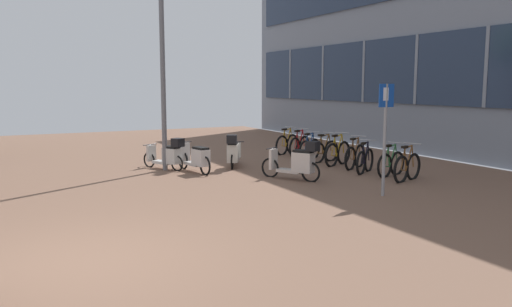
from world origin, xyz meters
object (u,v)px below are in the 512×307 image
object	(u,v)px
bicycle_rack_07	(300,146)
scooter_mid	(196,158)
bicycle_rack_00	(407,167)
parking_sign	(385,127)
scooter_near	(297,162)
scooter_far	(168,155)
bicycle_rack_03	(355,157)
bicycle_rack_08	(287,144)
bicycle_rack_06	(310,149)
scooter_extra	(233,152)
lamp_post	(162,51)
bicycle_rack_01	(391,164)
bicycle_rack_04	(338,153)
bicycle_rack_05	(324,151)
bicycle_rack_02	(365,161)

from	to	relation	value
bicycle_rack_07	scooter_mid	distance (m)	4.50
bicycle_rack_00	bicycle_rack_07	xyz separation A→B (m)	(-0.09, 5.05, -0.00)
parking_sign	scooter_near	bearing A→B (deg)	106.41
scooter_near	scooter_far	bearing A→B (deg)	128.59
bicycle_rack_03	bicycle_rack_08	distance (m)	3.61
bicycle_rack_06	scooter_far	bearing A→B (deg)	178.68
bicycle_rack_03	scooter_extra	xyz separation A→B (m)	(-3.10, 1.80, 0.11)
lamp_post	bicycle_rack_01	bearing A→B (deg)	-35.50
bicycle_rack_01	scooter_far	size ratio (longest dim) A/B	0.85
bicycle_rack_04	bicycle_rack_00	bearing A→B (deg)	-88.66
bicycle_rack_01	bicycle_rack_06	distance (m)	3.62
bicycle_rack_00	bicycle_rack_05	xyz separation A→B (m)	(-0.06, 3.61, -0.01)
bicycle_rack_05	bicycle_rack_07	world-z (taller)	bicycle_rack_07
bicycle_rack_04	bicycle_rack_07	xyz separation A→B (m)	(-0.02, 2.17, -0.01)
bicycle_rack_04	scooter_mid	xyz separation A→B (m)	(-4.29, 0.73, 0.04)
bicycle_rack_06	bicycle_rack_02	bearing A→B (deg)	-90.81
bicycle_rack_08	scooter_mid	bearing A→B (deg)	-152.77
bicycle_rack_03	bicycle_rack_08	bearing A→B (deg)	92.96
bicycle_rack_03	bicycle_rack_06	size ratio (longest dim) A/B	1.03
bicycle_rack_05	bicycle_rack_07	bearing A→B (deg)	91.21
bicycle_rack_02	bicycle_rack_03	world-z (taller)	bicycle_rack_03
bicycle_rack_00	scooter_mid	distance (m)	5.66
bicycle_rack_01	parking_sign	bearing A→B (deg)	-135.34
bicycle_rack_00	bicycle_rack_01	xyz separation A→B (m)	(0.10, 0.72, -0.02)
bicycle_rack_00	bicycle_rack_03	bearing A→B (deg)	89.32
bicycle_rack_01	bicycle_rack_08	size ratio (longest dim) A/B	0.99
bicycle_rack_02	bicycle_rack_08	distance (m)	4.33
bicycle_rack_04	bicycle_rack_05	world-z (taller)	bicycle_rack_04
bicycle_rack_03	scooter_mid	world-z (taller)	bicycle_rack_03
bicycle_rack_04	scooter_near	distance (m)	2.84
bicycle_rack_00	bicycle_rack_01	world-z (taller)	bicycle_rack_00
bicycle_rack_06	lamp_post	xyz separation A→B (m)	(-4.88, 0.05, 3.03)
bicycle_rack_07	bicycle_rack_02	bearing A→B (deg)	-91.52
bicycle_rack_08	scooter_extra	distance (m)	3.43
bicycle_rack_01	lamp_post	bearing A→B (deg)	144.50
scooter_far	bicycle_rack_03	bearing A→B (deg)	-24.71
bicycle_rack_02	bicycle_rack_03	xyz separation A→B (m)	(0.21, 0.72, 0.01)
scooter_mid	scooter_extra	world-z (taller)	scooter_extra
bicycle_rack_00	bicycle_rack_08	world-z (taller)	bicycle_rack_00
scooter_mid	scooter_extra	bearing A→B (deg)	14.96
bicycle_rack_07	lamp_post	xyz separation A→B (m)	(-4.94, -0.67, 3.02)
bicycle_rack_00	scooter_extra	size ratio (longest dim) A/B	0.86
bicycle_rack_05	bicycle_rack_06	xyz separation A→B (m)	(-0.09, 0.72, -0.01)
bicycle_rack_00	bicycle_rack_07	bearing A→B (deg)	91.03
bicycle_rack_00	lamp_post	distance (m)	7.32
bicycle_rack_01	bicycle_rack_08	distance (m)	5.06
bicycle_rack_01	scooter_mid	distance (m)	5.32
parking_sign	bicycle_rack_07	bearing A→B (deg)	75.06
bicycle_rack_08	scooter_extra	bearing A→B (deg)	-148.06
bicycle_rack_06	lamp_post	distance (m)	5.75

